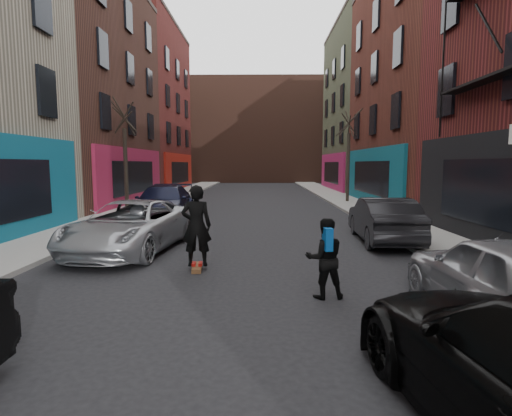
{
  "coord_description": "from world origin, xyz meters",
  "views": [
    {
      "loc": [
        0.64,
        -1.98,
        2.56
      ],
      "look_at": [
        0.51,
        6.61,
        1.6
      ],
      "focal_mm": 28.0,
      "sensor_mm": 36.0,
      "label": 1
    }
  ],
  "objects_px": {
    "parked_right_end": "(383,220)",
    "parked_left_end": "(163,203)",
    "tree_left_far": "(125,147)",
    "skateboard": "(197,268)",
    "parked_left_far": "(131,226)",
    "pedestrian": "(325,258)",
    "skateboarder": "(196,226)",
    "tree_right_far": "(349,148)",
    "parked_right_far": "(502,278)"
  },
  "relations": [
    {
      "from": "tree_left_far",
      "to": "tree_right_far",
      "type": "bearing_deg",
      "value": 25.82
    },
    {
      "from": "tree_left_far",
      "to": "parked_left_end",
      "type": "distance_m",
      "value": 4.2
    },
    {
      "from": "tree_left_far",
      "to": "parked_left_far",
      "type": "xyz_separation_m",
      "value": [
        3.0,
        -8.51,
        -2.64
      ]
    },
    {
      "from": "parked_right_end",
      "to": "parked_left_end",
      "type": "bearing_deg",
      "value": -26.24
    },
    {
      "from": "tree_right_far",
      "to": "parked_right_end",
      "type": "distance_m",
      "value": 13.38
    },
    {
      "from": "tree_right_far",
      "to": "parked_left_end",
      "type": "relative_size",
      "value": 1.24
    },
    {
      "from": "tree_right_far",
      "to": "skateboard",
      "type": "xyz_separation_m",
      "value": [
        -7.13,
        -16.56,
        -3.48
      ]
    },
    {
      "from": "tree_left_far",
      "to": "parked_right_end",
      "type": "height_order",
      "value": "tree_left_far"
    },
    {
      "from": "parked_left_end",
      "to": "pedestrian",
      "type": "distance_m",
      "value": 11.71
    },
    {
      "from": "skateboard",
      "to": "skateboarder",
      "type": "distance_m",
      "value": 1.03
    },
    {
      "from": "parked_left_far",
      "to": "pedestrian",
      "type": "height_order",
      "value": "pedestrian"
    },
    {
      "from": "parked_right_end",
      "to": "pedestrian",
      "type": "distance_m",
      "value": 6.21
    },
    {
      "from": "parked_left_far",
      "to": "pedestrian",
      "type": "distance_m",
      "value": 6.45
    },
    {
      "from": "parked_left_far",
      "to": "parked_right_end",
      "type": "xyz_separation_m",
      "value": [
        7.8,
        1.52,
        -0.0
      ]
    },
    {
      "from": "skateboarder",
      "to": "parked_left_far",
      "type": "bearing_deg",
      "value": -47.76
    },
    {
      "from": "tree_left_far",
      "to": "parked_left_far",
      "type": "relative_size",
      "value": 1.22
    },
    {
      "from": "parked_right_end",
      "to": "skateboarder",
      "type": "relative_size",
      "value": 2.28
    },
    {
      "from": "tree_left_far",
      "to": "parked_right_far",
      "type": "bearing_deg",
      "value": -52.07
    },
    {
      "from": "tree_left_far",
      "to": "tree_right_far",
      "type": "height_order",
      "value": "tree_right_far"
    },
    {
      "from": "tree_left_far",
      "to": "parked_right_far",
      "type": "distance_m",
      "value": 17.58
    },
    {
      "from": "parked_right_end",
      "to": "pedestrian",
      "type": "height_order",
      "value": "pedestrian"
    },
    {
      "from": "tree_right_far",
      "to": "parked_right_end",
      "type": "bearing_deg",
      "value": -97.02
    },
    {
      "from": "tree_right_far",
      "to": "parked_left_far",
      "type": "relative_size",
      "value": 1.28
    },
    {
      "from": "skateboard",
      "to": "parked_left_far",
      "type": "bearing_deg",
      "value": 132.24
    },
    {
      "from": "skateboard",
      "to": "skateboarder",
      "type": "bearing_deg",
      "value": 174.34
    },
    {
      "from": "tree_right_far",
      "to": "parked_right_end",
      "type": "relative_size",
      "value": 1.52
    },
    {
      "from": "parked_left_far",
      "to": "skateboarder",
      "type": "distance_m",
      "value": 3.07
    },
    {
      "from": "tree_left_far",
      "to": "skateboard",
      "type": "relative_size",
      "value": 8.12
    },
    {
      "from": "tree_left_far",
      "to": "parked_left_end",
      "type": "bearing_deg",
      "value": -43.19
    },
    {
      "from": "skateboarder",
      "to": "parked_right_end",
      "type": "bearing_deg",
      "value": -152.88
    },
    {
      "from": "tree_right_far",
      "to": "parked_right_end",
      "type": "height_order",
      "value": "tree_right_far"
    },
    {
      "from": "parked_left_end",
      "to": "skateboard",
      "type": "distance_m",
      "value": 8.8
    },
    {
      "from": "tree_right_far",
      "to": "skateboard",
      "type": "distance_m",
      "value": 18.36
    },
    {
      "from": "tree_left_far",
      "to": "tree_right_far",
      "type": "xyz_separation_m",
      "value": [
        12.4,
        6.0,
        0.15
      ]
    },
    {
      "from": "parked_left_far",
      "to": "parked_right_end",
      "type": "relative_size",
      "value": 1.19
    },
    {
      "from": "tree_right_far",
      "to": "parked_left_far",
      "type": "height_order",
      "value": "tree_right_far"
    },
    {
      "from": "parked_right_far",
      "to": "parked_right_end",
      "type": "bearing_deg",
      "value": -91.66
    },
    {
      "from": "tree_right_far",
      "to": "skateboard",
      "type": "bearing_deg",
      "value": -113.31
    },
    {
      "from": "parked_left_far",
      "to": "skateboarder",
      "type": "xyz_separation_m",
      "value": [
        2.27,
        -2.05,
        0.34
      ]
    },
    {
      "from": "skateboard",
      "to": "skateboarder",
      "type": "relative_size",
      "value": 0.41
    },
    {
      "from": "pedestrian",
      "to": "skateboard",
      "type": "bearing_deg",
      "value": -40.95
    },
    {
      "from": "parked_right_end",
      "to": "skateboarder",
      "type": "xyz_separation_m",
      "value": [
        -5.53,
        -3.56,
        0.34
      ]
    },
    {
      "from": "parked_left_far",
      "to": "pedestrian",
      "type": "bearing_deg",
      "value": -31.67
    },
    {
      "from": "parked_left_end",
      "to": "parked_right_end",
      "type": "xyz_separation_m",
      "value": [
        8.39,
        -4.72,
        -0.06
      ]
    },
    {
      "from": "parked_right_far",
      "to": "skateboarder",
      "type": "relative_size",
      "value": 2.19
    },
    {
      "from": "parked_left_end",
      "to": "skateboarder",
      "type": "height_order",
      "value": "skateboarder"
    },
    {
      "from": "parked_left_far",
      "to": "parked_right_end",
      "type": "distance_m",
      "value": 7.95
    },
    {
      "from": "skateboard",
      "to": "parked_left_end",
      "type": "bearing_deg",
      "value": 103.32
    },
    {
      "from": "skateboarder",
      "to": "pedestrian",
      "type": "height_order",
      "value": "skateboarder"
    },
    {
      "from": "parked_right_end",
      "to": "skateboarder",
      "type": "distance_m",
      "value": 6.59
    }
  ]
}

